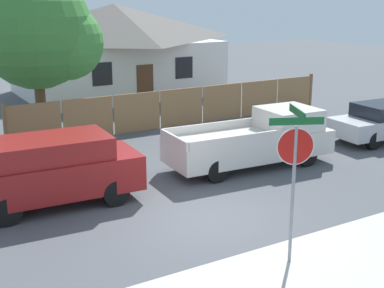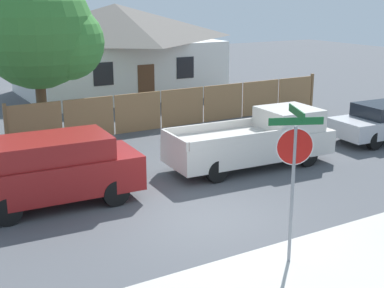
# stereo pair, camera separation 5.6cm
# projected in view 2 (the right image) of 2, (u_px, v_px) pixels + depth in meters

# --- Properties ---
(ground_plane) EXTENTS (80.00, 80.00, 0.00)m
(ground_plane) POSITION_uv_depth(u_px,v_px,m) (204.00, 218.00, 13.23)
(ground_plane) COLOR #4C4F54
(sidewalk_strip) EXTENTS (36.00, 3.20, 0.01)m
(sidewalk_strip) POSITION_uv_depth(u_px,v_px,m) (303.00, 284.00, 10.24)
(sidewalk_strip) COLOR beige
(sidewalk_strip) RESTS_ON ground
(wooden_fence) EXTENTS (14.54, 0.12, 1.66)m
(wooden_fence) POSITION_uv_depth(u_px,v_px,m) (183.00, 107.00, 22.48)
(wooden_fence) COLOR #997047
(wooden_fence) RESTS_ON ground
(house) EXTENTS (10.78, 7.95, 4.88)m
(house) POSITION_uv_depth(u_px,v_px,m) (116.00, 48.00, 29.36)
(house) COLOR white
(house) RESTS_ON ground
(oak_tree) EXTENTS (4.53, 4.32, 6.21)m
(oak_tree) POSITION_uv_depth(u_px,v_px,m) (43.00, 34.00, 19.81)
(oak_tree) COLOR brown
(oak_tree) RESTS_ON ground
(red_suv) EXTENTS (4.50, 2.11, 1.83)m
(red_suv) POSITION_uv_depth(u_px,v_px,m) (53.00, 169.00, 13.87)
(red_suv) COLOR maroon
(red_suv) RESTS_ON ground
(orange_pickup) EXTENTS (5.53, 2.17, 1.78)m
(orange_pickup) POSITION_uv_depth(u_px,v_px,m) (257.00, 140.00, 17.12)
(orange_pickup) COLOR silver
(orange_pickup) RESTS_ON ground
(stop_sign) EXTENTS (1.01, 0.91, 3.25)m
(stop_sign) POSITION_uv_depth(u_px,v_px,m) (294.00, 159.00, 10.51)
(stop_sign) COLOR gray
(stop_sign) RESTS_ON ground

